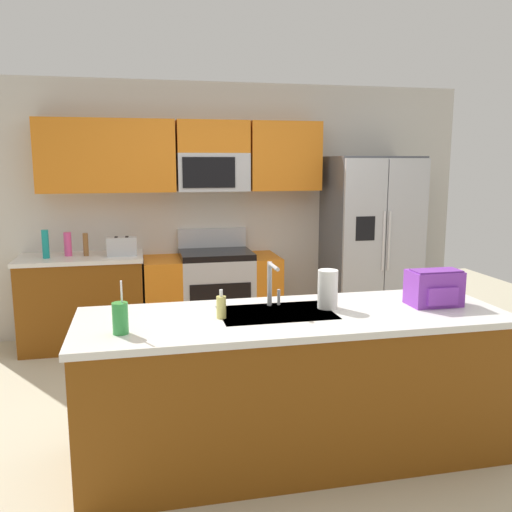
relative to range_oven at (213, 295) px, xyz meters
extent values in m
plane|color=beige|center=(0.20, -1.80, -0.44)|extent=(9.00, 9.00, 0.00)
cube|color=beige|center=(0.20, 0.35, 0.86)|extent=(5.20, 0.10, 2.60)
cube|color=orange|center=(-1.30, 0.14, 1.41)|extent=(0.70, 0.32, 0.70)
cube|color=orange|center=(-0.64, 0.14, 1.41)|extent=(0.61, 0.32, 0.70)
cube|color=orange|center=(0.79, 0.14, 1.41)|extent=(0.73, 0.32, 0.70)
cube|color=#B7BABF|center=(0.04, 0.14, 1.25)|extent=(0.72, 0.32, 0.38)
cube|color=black|center=(-0.02, -0.03, 1.25)|extent=(0.52, 0.01, 0.30)
cube|color=orange|center=(0.04, 0.14, 1.60)|extent=(0.72, 0.32, 0.32)
cube|color=brown|center=(-1.27, 0.00, -0.01)|extent=(1.15, 0.60, 0.86)
cube|color=silver|center=(-1.27, 0.00, 0.44)|extent=(1.18, 0.63, 0.04)
cube|color=#B7BABF|center=(0.04, 0.00, -0.02)|extent=(0.72, 0.60, 0.84)
cube|color=black|center=(0.04, -0.31, 0.01)|extent=(0.60, 0.01, 0.36)
cube|color=black|center=(0.04, 0.00, 0.43)|extent=(0.72, 0.60, 0.06)
cube|color=#B7BABF|center=(0.04, 0.27, 0.56)|extent=(0.72, 0.06, 0.20)
cube|color=orange|center=(-0.50, 0.00, -0.02)|extent=(0.36, 0.60, 0.84)
cube|color=orange|center=(0.54, 0.00, -0.02)|extent=(0.28, 0.60, 0.84)
cube|color=#4C4F54|center=(1.69, -0.05, 0.48)|extent=(0.90, 0.70, 1.85)
cube|color=#B7BABF|center=(1.46, -0.42, 0.48)|extent=(0.44, 0.04, 1.81)
cube|color=#B7BABF|center=(1.91, -0.42, 0.48)|extent=(0.44, 0.04, 1.81)
cylinder|color=silver|center=(1.66, -0.45, 0.57)|extent=(0.02, 0.02, 0.60)
cylinder|color=silver|center=(1.72, -0.45, 0.57)|extent=(0.02, 0.02, 0.60)
cube|color=black|center=(1.46, -0.44, 0.70)|extent=(0.20, 0.00, 0.24)
cube|color=brown|center=(0.17, -2.37, -0.01)|extent=(2.53, 0.82, 0.86)
cube|color=silver|center=(0.17, -2.37, 0.44)|extent=(2.57, 0.86, 0.04)
cube|color=#B7BABF|center=(0.07, -2.32, 0.44)|extent=(0.68, 0.44, 0.03)
cube|color=#B7BABF|center=(-0.88, -0.05, 0.55)|extent=(0.28, 0.16, 0.18)
cube|color=black|center=(-0.93, -0.05, 0.63)|extent=(0.03, 0.11, 0.01)
cube|color=black|center=(-0.83, -0.05, 0.63)|extent=(0.03, 0.11, 0.01)
cylinder|color=brown|center=(-1.22, 0.00, 0.57)|extent=(0.05, 0.05, 0.22)
cylinder|color=#EA4C93|center=(-1.39, 0.03, 0.57)|extent=(0.07, 0.07, 0.23)
cylinder|color=teal|center=(-1.58, -0.06, 0.59)|extent=(0.06, 0.06, 0.27)
cylinder|color=#B7BABF|center=(0.07, -2.15, 0.60)|extent=(0.03, 0.03, 0.28)
cylinder|color=#B7BABF|center=(0.07, -2.25, 0.73)|extent=(0.02, 0.20, 0.02)
cylinder|color=#B7BABF|center=(0.13, -2.15, 0.51)|extent=(0.02, 0.02, 0.10)
cylinder|color=green|center=(-0.83, -2.54, 0.54)|extent=(0.08, 0.08, 0.17)
cylinder|color=white|center=(-0.82, -2.54, 0.68)|extent=(0.01, 0.03, 0.14)
cylinder|color=#D8CC66|center=(-0.27, -2.37, 0.52)|extent=(0.06, 0.06, 0.13)
cylinder|color=white|center=(-0.27, -2.37, 0.61)|extent=(0.02, 0.02, 0.04)
cylinder|color=white|center=(0.41, -2.29, 0.58)|extent=(0.12, 0.12, 0.24)
cube|color=purple|center=(1.09, -2.36, 0.57)|extent=(0.32, 0.20, 0.22)
cube|color=#702F97|center=(1.09, -2.38, 0.67)|extent=(0.30, 0.14, 0.03)
cube|color=purple|center=(1.09, -2.47, 0.54)|extent=(0.20, 0.03, 0.11)
camera|label=1|loc=(-0.72, -5.37, 1.35)|focal=37.98mm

